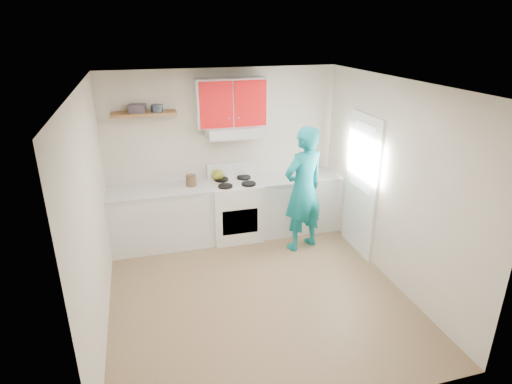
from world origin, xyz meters
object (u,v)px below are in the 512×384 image
object	(u,v)px
stove	(235,210)
kettle	(218,175)
tin	(157,108)
crock	(191,181)
person	(303,190)

from	to	relation	value
stove	kettle	xyz separation A→B (m)	(-0.23, 0.19, 0.55)
kettle	tin	bearing A→B (deg)	-166.98
tin	crock	bearing A→B (deg)	-13.28
stove	crock	xyz separation A→B (m)	(-0.66, 0.05, 0.53)
kettle	crock	size ratio (longest dim) A/B	1.08
crock	person	bearing A→B (deg)	-23.07
tin	kettle	xyz separation A→B (m)	(0.84, 0.05, -1.08)
tin	person	bearing A→B (deg)	-21.12
tin	kettle	size ratio (longest dim) A/B	0.82
person	tin	bearing A→B (deg)	-40.55
stove	tin	bearing A→B (deg)	172.25
crock	person	distance (m)	1.68
kettle	crock	world-z (taller)	kettle
crock	person	xyz separation A→B (m)	(1.55, -0.66, -0.05)
kettle	person	size ratio (longest dim) A/B	0.11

